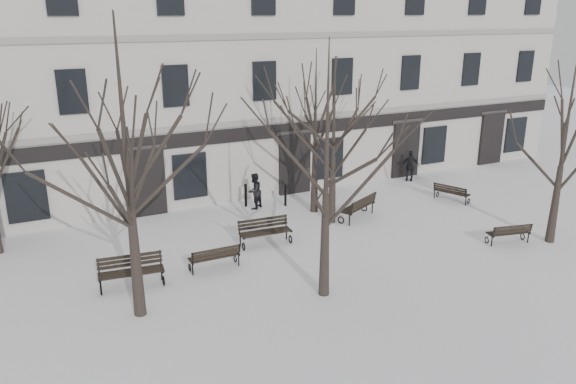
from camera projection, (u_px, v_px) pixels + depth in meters
ground at (308, 272)px, 18.71m from camera, size 100.00×100.00×0.00m
building at (187, 70)px, 28.09m from camera, size 40.40×10.20×11.40m
tree_0 at (124, 136)px, 14.55m from camera, size 5.84×5.84×8.34m
tree_1 at (125, 137)px, 14.53m from camera, size 5.82×5.82×8.31m
tree_2 at (327, 142)px, 15.81m from camera, size 5.36×5.36×7.66m
tree_3 at (567, 127)px, 19.90m from camera, size 4.93×4.93×7.04m
tree_5 at (334, 123)px, 21.96m from camera, size 4.65×4.65×6.64m
tree_6 at (316, 113)px, 23.15m from camera, size 4.84×4.84×6.92m
bench_0 at (131, 270)px, 17.60m from camera, size 2.07×0.95×1.01m
bench_1 at (215, 257)px, 18.80m from camera, size 1.72×0.63×0.86m
bench_2 at (509, 233)px, 20.91m from camera, size 1.69×0.93×0.81m
bench_3 at (265, 231)px, 20.84m from camera, size 1.99×0.84×0.98m
bench_4 at (359, 206)px, 23.43m from camera, size 2.08×1.52×1.01m
bench_5 at (451, 192)px, 25.62m from camera, size 1.15×1.69×0.81m
bollard_a at (246, 194)px, 24.90m from camera, size 0.14×0.14×1.06m
bollard_b at (285, 194)px, 25.00m from camera, size 0.13×0.13×1.00m
pedestrian_b at (255, 208)px, 24.83m from camera, size 0.99×0.93×1.61m
pedestrian_c at (409, 181)px, 28.86m from camera, size 0.99×0.83×1.58m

